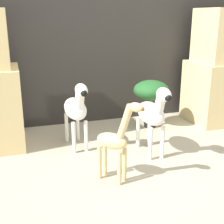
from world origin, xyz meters
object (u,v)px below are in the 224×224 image
Objects in this scene: zebra_right at (153,113)px; giraffe_figurine at (115,140)px; zebra_left at (76,108)px; potted_palm_front at (151,92)px.

giraffe_figurine is (-0.48, -0.37, -0.07)m from zebra_right.
zebra_left reaches higher than giraffe_figurine.
giraffe_figurine is at bearing -126.25° from potted_palm_front.
zebra_right is 0.76m from potted_palm_front.
zebra_left is 1.03× the size of giraffe_figurine.
zebra_left is at bearing 102.18° from giraffe_figurine.
potted_palm_front is at bearing 66.48° from zebra_right.
potted_palm_front is at bearing 53.75° from giraffe_figurine.
zebra_right is at bearing -113.52° from potted_palm_front.
zebra_right is at bearing 37.61° from giraffe_figurine.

